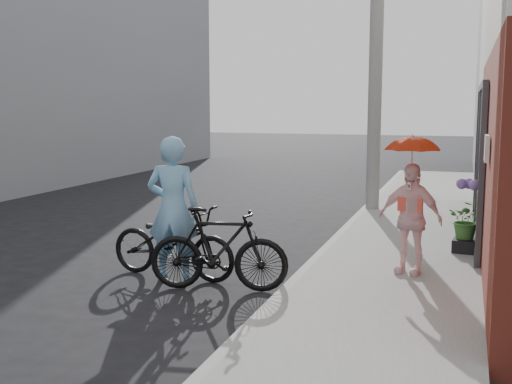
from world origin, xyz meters
The scene contains 11 objects.
ground centered at (0.00, 0.00, 0.00)m, with size 80.00×80.00×0.00m, color black.
sidewalk centered at (2.10, 2.00, 0.06)m, with size 2.20×24.00×0.12m, color gray.
curb centered at (0.94, 2.00, 0.06)m, with size 0.12×24.00×0.12m, color #9E9E99.
utility_pole centered at (1.10, 6.00, 3.50)m, with size 0.28×0.28×7.00m, color #9E9E99.
officer centered at (-0.67, 0.04, 0.95)m, with size 0.70×0.46×1.91m, color #7FB9E2.
bike_left centered at (-0.74, 0.15, 0.49)m, with size 0.64×1.85×0.97m, color black.
bike_right centered at (0.07, -0.22, 0.53)m, with size 0.49×1.75×1.05m, color black.
kimono_woman centered at (2.29, 0.91, 0.85)m, with size 0.85×0.35×1.45m, color #FFD5D6.
parasol centered at (2.29, 0.91, 1.88)m, with size 0.70×0.70×0.61m, color red.
planter centered at (3.00, 2.39, 0.22)m, with size 0.37×0.37×0.19m, color black.
potted_plant centered at (3.00, 2.39, 0.61)m, with size 0.53×0.46×0.59m, color #3D712D.
Camera 1 is at (2.94, -7.48, 2.33)m, focal length 45.00 mm.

